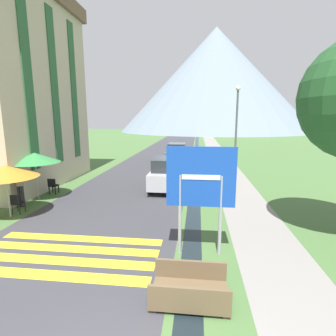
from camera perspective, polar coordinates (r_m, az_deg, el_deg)
name	(u,v)px	position (r m, az deg, el deg)	size (l,w,h in m)	color
ground_plane	(182,165)	(23.10, 3.11, 0.74)	(160.00, 160.00, 0.00)	#476B38
road	(167,151)	(33.18, -0.18, 3.79)	(6.40, 60.00, 0.01)	#38383D
footpath	(216,151)	(33.04, 10.40, 3.59)	(2.20, 60.00, 0.01)	gray
drainage_channel	(197,151)	(32.96, 6.23, 3.68)	(0.60, 60.00, 0.00)	black
crosswalk_marking	(67,254)	(8.74, -21.18, -17.13)	(5.44, 2.54, 0.01)	yellow
mountain_distant	(215,81)	(89.25, 10.21, 18.23)	(59.99, 59.99, 31.92)	slate
hotel_building	(13,80)	(18.33, -30.66, 16.10)	(5.47, 9.19, 11.46)	#BCAD93
road_sign	(201,185)	(7.56, 7.13, -3.79)	(1.98, 0.11, 3.22)	#9E9EA3
footbridge	(190,290)	(6.44, 4.74, -25.02)	(1.70, 1.10, 0.65)	brown
parked_car_near	(167,173)	(14.94, -0.24, -1.19)	(1.79, 3.86, 1.82)	#B2B2B7
parked_car_far	(177,153)	(23.74, 1.97, 3.23)	(1.87, 3.83, 1.82)	#28663D
cafe_chair_far_left	(53,185)	(15.27, -23.74, -3.37)	(0.40, 0.40, 0.85)	black
cafe_chair_near_right	(17,202)	(12.85, -30.07, -6.46)	(0.40, 0.40, 0.85)	black
cafe_chair_far_right	(52,185)	(15.35, -23.86, -3.31)	(0.40, 0.40, 0.85)	black
cafe_umbrella_front_orange	(5,171)	(12.33, -31.89, -0.65)	(2.49, 2.49, 2.15)	#B7B2A8
cafe_umbrella_middle_green	(35,158)	(14.45, -27.01, 2.00)	(2.39, 2.39, 2.34)	#B7B2A8
person_standing_terrace	(20,185)	(13.65, -29.58, -3.22)	(0.32, 0.32, 1.77)	#282833
person_seated_near	(35,183)	(15.31, -27.04, -2.94)	(0.32, 0.32, 1.24)	#282833
streetlamp	(236,128)	(16.38, 14.64, 8.39)	(0.28, 0.28, 5.86)	#515156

